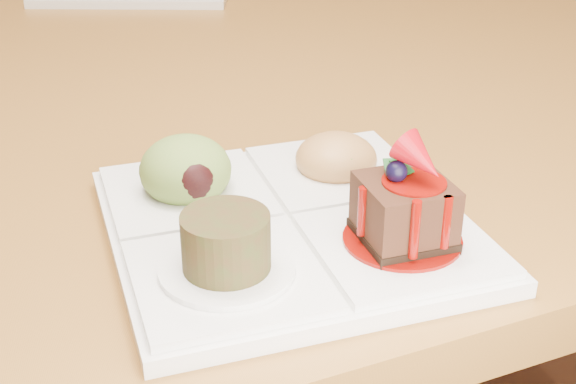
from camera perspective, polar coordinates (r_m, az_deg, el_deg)
name	(u,v)px	position (r m, az deg, el deg)	size (l,w,h in m)	color
ground	(225,365)	(1.64, -4.48, -12.19)	(6.00, 6.00, 0.00)	#562A18
dining_table	(210,30)	(1.32, -5.57, 11.41)	(1.00, 1.80, 0.75)	brown
sampler_plate	(284,209)	(0.57, -0.27, -1.24)	(0.27, 0.27, 0.10)	white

